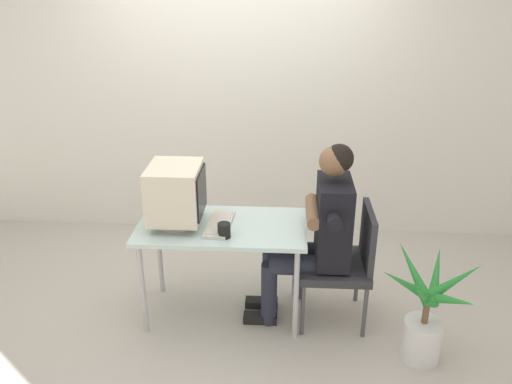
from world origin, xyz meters
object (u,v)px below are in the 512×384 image
person_seated (318,229)px  desk_mug (224,230)px  keyboard (219,224)px  office_chair (344,259)px  crt_monitor (176,193)px  desk (222,233)px  potted_plant (426,313)px

person_seated → desk_mug: person_seated is taller
person_seated → keyboard: bearing=-179.5°
office_chair → desk_mug: 0.87m
crt_monitor → desk: bearing=0.1°
desk → office_chair: bearing=-0.5°
desk → potted_plant: 1.41m
person_seated → desk_mug: size_ratio=13.44×
crt_monitor → keyboard: crt_monitor is taller
person_seated → potted_plant: bearing=-30.8°
desk → desk_mug: (0.04, -0.17, 0.12)m
crt_monitor → office_chair: 1.23m
desk → keyboard: 0.08m
crt_monitor → desk_mug: crt_monitor is taller
desk_mug → person_seated: bearing=14.7°
crt_monitor → desk_mug: bearing=-26.3°
office_chair → potted_plant: (0.48, -0.40, -0.14)m
person_seated → desk_mug: bearing=-165.3°
person_seated → desk: bearing=179.4°
desk → office_chair: 0.86m
potted_plant → desk_mug: bearing=169.5°
desk → keyboard: (-0.01, -0.01, 0.08)m
person_seated → potted_plant: (0.67, -0.40, -0.36)m
keyboard → desk_mug: (0.05, -0.15, 0.03)m
desk → desk_mug: size_ratio=11.76×
desk → keyboard: keyboard is taller
potted_plant → desk_mug: 1.37m
keyboard → person_seated: bearing=0.5°
office_chair → person_seated: (-0.19, 0.00, 0.22)m
keyboard → desk_mug: size_ratio=4.23×
crt_monitor → person_seated: (0.95, -0.01, -0.24)m
keyboard → office_chair: 0.89m
crt_monitor → keyboard: (0.29, -0.01, -0.21)m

